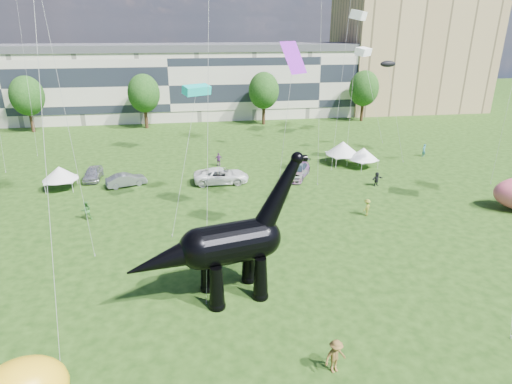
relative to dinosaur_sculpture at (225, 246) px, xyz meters
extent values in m
plane|color=#16330C|center=(3.07, -2.96, -3.54)|extent=(220.00, 220.00, 0.00)
cube|color=beige|center=(-4.93, 59.04, 2.46)|extent=(78.00, 11.00, 12.00)
cube|color=tan|center=(43.07, 62.04, 7.46)|extent=(28.00, 18.00, 22.00)
cylinder|color=#382314|center=(-26.93, 50.04, -1.94)|extent=(0.56, 0.56, 3.20)
ellipsoid|color=#14380F|center=(-26.93, 50.04, 2.78)|extent=(5.20, 5.20, 6.24)
cylinder|color=#382314|center=(-8.93, 50.04, -1.94)|extent=(0.56, 0.56, 3.20)
ellipsoid|color=#14380F|center=(-8.93, 50.04, 2.78)|extent=(5.20, 5.20, 6.24)
cylinder|color=#382314|center=(11.07, 50.04, -1.94)|extent=(0.56, 0.56, 3.20)
ellipsoid|color=#14380F|center=(11.07, 50.04, 2.78)|extent=(5.20, 5.20, 6.24)
cylinder|color=#382314|center=(29.07, 50.04, -1.94)|extent=(0.56, 0.56, 3.20)
ellipsoid|color=#14380F|center=(29.07, 50.04, 2.78)|extent=(5.20, 5.20, 6.24)
cone|color=black|center=(-0.67, -1.22, -2.12)|extent=(1.17, 1.17, 2.85)
sphere|color=black|center=(-0.67, -1.22, -3.37)|extent=(1.04, 1.04, 1.04)
cone|color=black|center=(-1.12, 0.82, -2.12)|extent=(1.17, 1.17, 2.85)
sphere|color=black|center=(-1.12, 0.82, -3.37)|extent=(1.04, 1.04, 1.04)
cone|color=black|center=(2.11, -0.60, -2.12)|extent=(1.17, 1.17, 2.85)
sphere|color=black|center=(2.11, -0.60, -3.37)|extent=(1.04, 1.04, 1.04)
cone|color=black|center=(1.65, 1.44, -2.12)|extent=(1.17, 1.17, 2.85)
sphere|color=black|center=(1.65, 1.44, -3.37)|extent=(1.04, 1.04, 1.04)
cylinder|color=black|center=(0.40, 0.09, 0.16)|extent=(4.45, 3.37, 2.56)
sphere|color=black|center=(-1.54, -0.34, 0.16)|extent=(2.56, 2.56, 2.56)
sphere|color=black|center=(2.34, 0.52, 0.16)|extent=(2.47, 2.47, 2.47)
cone|color=black|center=(3.47, 0.78, 2.91)|extent=(3.80, 2.17, 5.02)
sphere|color=black|center=(4.60, 1.03, 5.08)|extent=(0.80, 0.80, 0.80)
cylinder|color=black|center=(4.88, 1.09, 5.04)|extent=(0.74, 0.55, 0.42)
cone|color=black|center=(-3.45, -0.77, -0.16)|extent=(5.33, 3.04, 2.78)
imported|color=silver|center=(-12.73, 24.34, -2.82)|extent=(1.79, 4.27, 1.44)
imported|color=slate|center=(-8.81, 21.66, -2.84)|extent=(4.46, 2.78, 1.39)
imported|color=white|center=(1.36, 21.05, -2.71)|extent=(6.05, 2.91, 1.66)
imported|color=#595960|center=(9.94, 21.60, -2.74)|extent=(4.59, 5.94, 1.61)
cube|color=white|center=(16.83, 25.86, -2.36)|extent=(3.53, 3.53, 0.13)
cone|color=white|center=(16.83, 25.86, -1.51)|extent=(4.47, 4.47, 1.60)
cylinder|color=#999999|center=(15.50, 24.21, -2.95)|extent=(0.06, 0.06, 1.17)
cylinder|color=#999999|center=(18.48, 24.53, -2.95)|extent=(0.06, 0.06, 1.17)
cylinder|color=#999999|center=(15.18, 27.18, -2.95)|extent=(0.06, 0.06, 1.17)
cylinder|color=#999999|center=(18.15, 27.50, -2.95)|extent=(0.06, 0.06, 1.17)
cube|color=white|center=(18.77, 24.00, -2.53)|extent=(3.54, 3.54, 0.11)
cone|color=white|center=(18.77, 24.00, -1.79)|extent=(4.48, 4.48, 1.38)
cylinder|color=#999999|center=(18.00, 22.34, -3.03)|extent=(0.06, 0.06, 1.01)
cylinder|color=#999999|center=(20.42, 23.23, -3.03)|extent=(0.06, 0.06, 1.01)
cylinder|color=#999999|center=(17.12, 24.76, -3.03)|extent=(0.06, 0.06, 1.01)
cylinder|color=#999999|center=(19.54, 25.65, -3.03)|extent=(0.06, 0.06, 1.01)
cube|color=silver|center=(-15.45, 21.81, -2.50)|extent=(2.96, 2.96, 0.11)
cone|color=silver|center=(-15.45, 21.81, -1.75)|extent=(3.75, 3.75, 1.41)
cylinder|color=#999999|center=(-16.69, 20.42, -3.02)|extent=(0.06, 0.06, 1.03)
cylinder|color=#999999|center=(-14.06, 20.56, -3.02)|extent=(0.06, 0.06, 1.03)
cylinder|color=#999999|center=(-16.83, 23.05, -3.02)|extent=(0.06, 0.06, 1.03)
cylinder|color=#999999|center=(-14.20, 23.19, -3.02)|extent=(0.06, 0.06, 1.03)
imported|color=#377830|center=(-11.21, 13.45, -2.69)|extent=(0.95, 0.82, 1.69)
imported|color=#693170|center=(1.53, 27.17, -2.70)|extent=(1.02, 0.52, 1.68)
imported|color=brown|center=(4.73, -7.28, -2.61)|extent=(1.35, 1.01, 1.86)
imported|color=black|center=(17.78, 17.58, -2.76)|extent=(1.51, 0.93, 1.56)
imported|color=teal|center=(28.55, 27.23, -2.71)|extent=(0.72, 0.64, 1.65)
imported|color=olive|center=(13.68, 10.38, -2.75)|extent=(1.16, 1.09, 1.58)
cube|color=white|center=(23.45, 38.12, 9.13)|extent=(3.33, 3.47, 1.28)
ellipsoid|color=black|center=(23.12, 29.09, 8.14)|extent=(2.17, 1.87, 0.78)
cube|color=white|center=(22.28, 38.08, 13.97)|extent=(3.52, 4.10, 1.46)
plane|color=#7717A3|center=(6.52, 10.61, 10.27)|extent=(2.93, 2.65, 2.36)
cube|color=#0BB0A7|center=(-0.98, 14.51, 7.44)|extent=(2.58, 2.13, 0.91)
camera|label=1|loc=(-1.70, -23.12, 12.55)|focal=30.00mm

